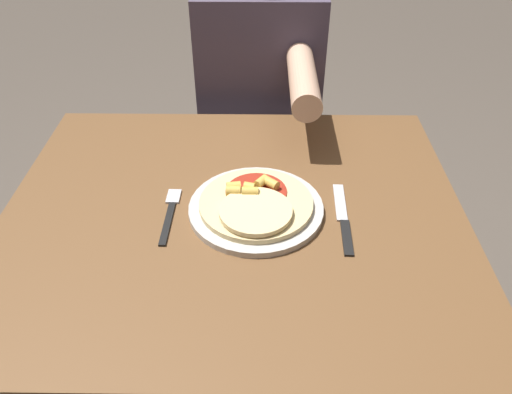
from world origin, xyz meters
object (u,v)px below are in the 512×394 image
plate (256,210)px  pizza (256,204)px  fork (170,212)px  person_diner (260,102)px  knife (343,219)px  dining_table (235,256)px

plate → pizza: (-0.00, -0.00, 0.02)m
plate → fork: bearing=-178.6°
plate → person_diner: 0.60m
fork → knife: (0.35, -0.02, 0.00)m
pizza → fork: bearing=-179.8°
dining_table → knife: knife is taller
fork → knife: same height
plate → knife: (0.18, -0.02, -0.00)m
pizza → person_diner: size_ratio=0.20×
dining_table → fork: 0.19m
fork → knife: size_ratio=0.79×
dining_table → fork: fork is taller
person_diner → pizza: bearing=-90.6°
plate → fork: 0.18m
plate → pizza: bearing=-103.5°
dining_table → pizza: (0.05, -0.01, 0.15)m
knife → person_diner: bearing=105.5°
plate → knife: 0.18m
dining_table → pizza: 0.16m
dining_table → person_diner: person_diner is taller
plate → person_diner: bearing=89.5°
dining_table → person_diner: bearing=84.9°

